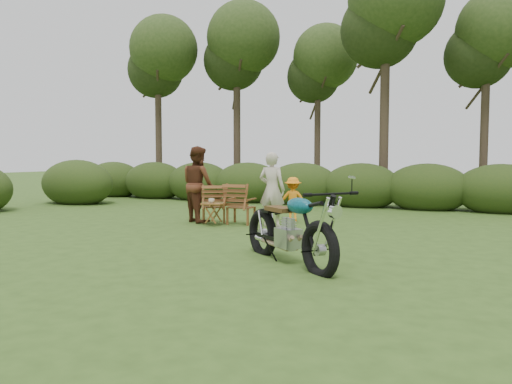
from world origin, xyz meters
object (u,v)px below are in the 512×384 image
at_px(side_table, 214,214).
at_px(adult_b, 198,222).
at_px(lawn_chair_left, 214,222).
at_px(cup, 212,201).
at_px(motorcycle, 288,263).
at_px(adult_a, 272,227).
at_px(child, 293,222).
at_px(lawn_chair_right, 241,224).

height_order(side_table, adult_b, adult_b).
xyz_separation_m(lawn_chair_left, cup, (0.24, -0.52, 0.58)).
xyz_separation_m(motorcycle, adult_a, (-1.72, 3.41, 0.00)).
bearing_deg(side_table, child, 44.19).
height_order(adult_a, child, adult_a).
height_order(motorcycle, side_table, motorcycle).
xyz_separation_m(lawn_chair_right, adult_b, (-1.12, -0.09, 0.00)).
bearing_deg(adult_a, side_table, 15.91).
relative_size(motorcycle, lawn_chair_left, 2.56).
bearing_deg(lawn_chair_right, side_table, 45.13).
bearing_deg(adult_b, adult_a, -150.35).
relative_size(motorcycle, cup, 17.00).
distance_m(adult_a, child, 1.02).
bearing_deg(adult_a, lawn_chair_left, -4.96).
height_order(lawn_chair_right, adult_a, adult_a).
bearing_deg(lawn_chair_right, cup, 43.10).
bearing_deg(child, lawn_chair_left, 8.89).
bearing_deg(lawn_chair_right, adult_a, 166.65).
distance_m(motorcycle, child, 4.70).
bearing_deg(adult_b, side_table, 178.71).
bearing_deg(lawn_chair_right, child, -141.80).
bearing_deg(child, cup, 25.25).
xyz_separation_m(adult_b, child, (2.09, 0.96, 0.00)).
height_order(lawn_chair_right, child, child).
distance_m(motorcycle, side_table, 4.29).
height_order(lawn_chair_left, adult_b, adult_b).
distance_m(lawn_chair_right, child, 1.31).
relative_size(lawn_chair_right, adult_b, 0.52).
xyz_separation_m(lawn_chair_right, lawn_chair_left, (-0.73, -0.01, 0.00)).
distance_m(lawn_chair_right, adult_a, 0.86).
relative_size(cup, adult_a, 0.08).
distance_m(lawn_chair_left, adult_b, 0.39).
bearing_deg(adult_a, lawn_chair_right, -9.66).
xyz_separation_m(motorcycle, lawn_chair_left, (-3.30, 3.55, 0.00)).
xyz_separation_m(motorcycle, cup, (-3.06, 3.03, 0.58)).
bearing_deg(side_table, lawn_chair_left, 118.93).
height_order(lawn_chair_left, adult_a, adult_a).
relative_size(lawn_chair_right, cup, 6.96).
bearing_deg(side_table, adult_b, 147.42).
bearing_deg(child, adult_b, 6.35).
height_order(cup, child, cup).
height_order(lawn_chair_left, child, child).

